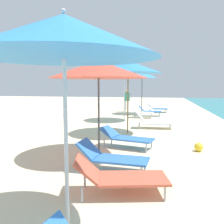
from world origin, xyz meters
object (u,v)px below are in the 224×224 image
Objects in this scene: umbrella_sixth at (124,72)px; lounger_sixth_shoreside at (142,112)px; umbrella_third at (64,36)px; lounger_fifth_shoreside at (154,122)px; umbrella_fourth at (98,69)px; lounger_fourth_shoreside at (126,137)px; lounger_farthest_shoreside at (157,108)px; lounger_third_shoreside at (119,176)px; lounger_fourth_inland at (111,157)px; person_walking_near at (127,98)px; beach_ball at (199,147)px; lounger_farthest_inland at (149,111)px; umbrella_fifth at (128,67)px; umbrella_farthest at (142,75)px.

umbrella_sixth reaches higher than lounger_sixth_shoreside.
lounger_fifth_shoreside is (0.85, 7.60, -2.10)m from umbrella_third.
umbrella_third is 3.30m from umbrella_fourth.
lounger_farthest_shoreside is at bearing 99.48° from lounger_fourth_shoreside.
lounger_fourth_inland is (-0.34, 1.04, 0.00)m from lounger_third_shoreside.
lounger_farthest_shoreside is 0.89× the size of person_walking_near.
person_walking_near reaches higher than lounger_sixth_shoreside.
lounger_fourth_shoreside is 2.05m from beach_ball.
lounger_farthest_shoreside is (0.82, 11.66, -0.03)m from lounger_fourth_inland.
beach_ball is at bearing 13.86° from lounger_fourth_shoreside.
umbrella_sixth reaches higher than lounger_farthest_inland.
person_walking_near is 6.33× the size of beach_ball.
umbrella_fifth is 2.22× the size of lounger_sixth_shoreside.
lounger_sixth_shoreside is at bearing -85.53° from umbrella_farthest.
lounger_fourth_shoreside is 6.86× the size of beach_ball.
lounger_fifth_shoreside is at bearing -72.59° from lounger_sixth_shoreside.
umbrella_fourth is 3.48m from beach_ball.
lounger_sixth_shoreside is (-0.74, 3.25, 0.05)m from lounger_fifth_shoreside.
lounger_third_shoreside is at bearing -83.38° from lounger_sixth_shoreside.
umbrella_fourth is at bearing -109.35° from lounger_fifth_shoreside.
lounger_sixth_shoreside is (-0.35, 9.70, 0.02)m from lounger_third_shoreside.
lounger_fourth_shoreside is (0.58, 0.93, -1.91)m from umbrella_fourth.
lounger_third_shoreside is at bearing -14.84° from person_walking_near.
lounger_fifth_shoreside is 3.34m from lounger_sixth_shoreside.
umbrella_fifth is at bearing -90.41° from umbrella_farthest.
umbrella_third is 1.95× the size of lounger_farthest_inland.
person_walking_near is (-1.16, 13.93, -1.46)m from umbrella_third.
lounger_fourth_shoreside is 7.56m from lounger_farthest_inland.
beach_ball is at bearing -62.22° from umbrella_sixth.
lounger_fourth_inland is 0.55× the size of umbrella_farthest.
umbrella_fourth is 2.25m from lounger_fourth_inland.
lounger_fifth_shoreside is at bearing -52.93° from umbrella_sixth.
lounger_third_shoreside is at bearing -100.05° from lounger_farthest_shoreside.
lounger_sixth_shoreside is (0.83, 1.17, -2.16)m from umbrella_sixth.
lounger_farthest_shoreside is at bearing 90.56° from lounger_fourth_inland.
lounger_fourth_inland reaches higher than lounger_third_shoreside.
umbrella_sixth reaches higher than umbrella_fourth.
lounger_farthest_inland reaches higher than beach_ball.
umbrella_fourth is 4.92m from lounger_fifth_shoreside.
lounger_fifth_shoreside is at bearing 92.47° from lounger_fourth_shoreside.
umbrella_third reaches higher than lounger_sixth_shoreside.
umbrella_fourth is at bearing -105.27° from lounger_farthest_shoreside.
umbrella_sixth reaches higher than lounger_fourth_inland.
person_walking_near is at bearing 95.91° from umbrella_sixth.
umbrella_fifth is 5.03m from lounger_sixth_shoreside.
umbrella_farthest is 2.48m from lounger_farthest_inland.
lounger_farthest_inland is (0.49, 11.74, -2.06)m from umbrella_third.
beach_ball is (2.06, 1.98, -0.20)m from lounger_fourth_inland.
umbrella_sixth is 3.20m from umbrella_farthest.
person_walking_near is at bearing 108.91° from beach_ball.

